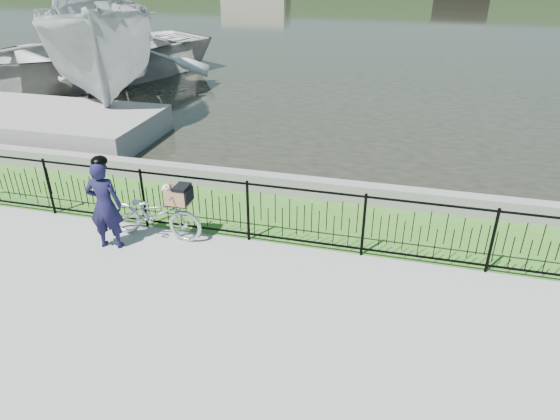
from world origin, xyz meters
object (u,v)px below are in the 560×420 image
(boat_near, at_px, (103,44))
(cyclist, at_px, (104,204))
(bicycle_rig, at_px, (155,213))
(boat_far, at_px, (81,54))

(boat_near, bearing_deg, cyclist, -58.86)
(bicycle_rig, relative_size, boat_near, 0.19)
(cyclist, bearing_deg, boat_far, 125.46)
(bicycle_rig, distance_m, boat_far, 12.98)
(cyclist, bearing_deg, bicycle_rig, 38.26)
(cyclist, bearing_deg, boat_near, 121.14)
(boat_near, distance_m, boat_far, 3.51)
(boat_far, bearing_deg, cyclist, -54.54)
(bicycle_rig, bearing_deg, boat_near, 125.87)
(boat_far, bearing_deg, bicycle_rig, -51.02)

